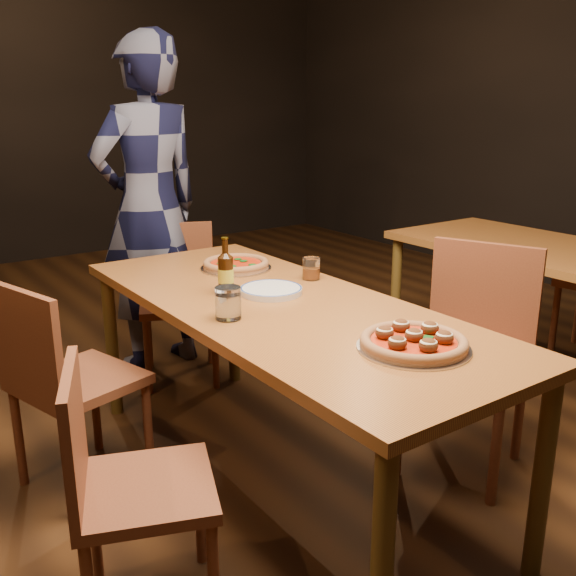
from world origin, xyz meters
TOP-DOWN VIEW (x-y plane):
  - ground at (0.00, 0.00)m, footprint 9.00×9.00m
  - table_main at (0.00, 0.00)m, footprint 0.80×2.00m
  - chair_main_nw at (-0.72, -0.36)m, footprint 0.50×0.50m
  - chair_main_sw at (-0.66, 0.43)m, footprint 0.51×0.51m
  - chair_main_e at (0.65, -0.37)m, footprint 0.59×0.59m
  - chair_end at (0.11, 1.13)m, footprint 0.54×0.54m
  - pizza_meatball at (0.07, -0.63)m, footprint 0.35×0.35m
  - pizza_margherita at (0.13, 0.54)m, footprint 0.32×0.32m
  - plate_stack at (0.04, 0.12)m, footprint 0.25×0.25m
  - beer_bottle at (-0.11, 0.22)m, footprint 0.06×0.06m
  - water_glass at (-0.25, -0.05)m, footprint 0.09×0.09m
  - amber_glass at (0.30, 0.20)m, footprint 0.08×0.08m
  - diner at (0.09, 1.39)m, footprint 0.73×0.54m

SIDE VIEW (x-z plane):
  - ground at x=0.00m, z-range 0.00..0.00m
  - chair_main_nw at x=-0.72m, z-range 0.00..0.83m
  - chair_end at x=0.11m, z-range 0.00..0.88m
  - chair_main_sw at x=-0.66m, z-range 0.00..0.89m
  - chair_main_e at x=0.65m, z-range 0.00..0.97m
  - table_main at x=0.00m, z-range 0.30..1.05m
  - plate_stack at x=0.04m, z-range 0.75..0.77m
  - pizza_margherita at x=0.13m, z-range 0.75..0.79m
  - pizza_meatball at x=0.07m, z-range 0.74..0.81m
  - amber_glass at x=0.30m, z-range 0.75..0.84m
  - water_glass at x=-0.25m, z-range 0.75..0.86m
  - beer_bottle at x=-0.11m, z-range 0.72..0.94m
  - diner at x=0.09m, z-range 0.00..1.85m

